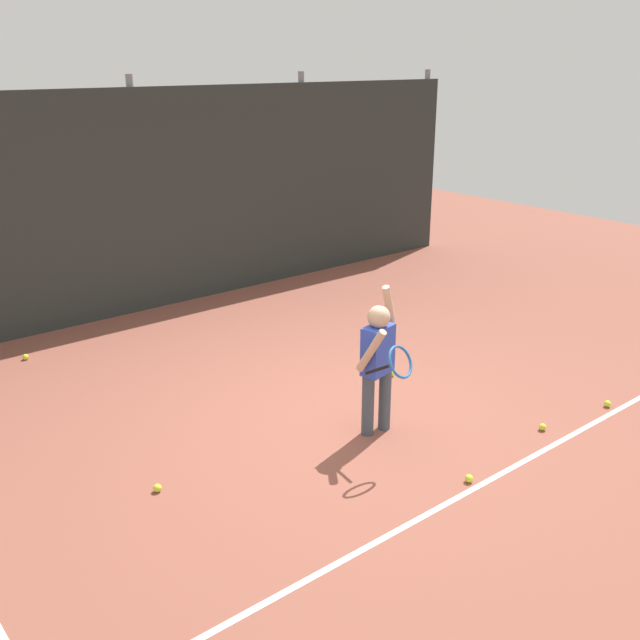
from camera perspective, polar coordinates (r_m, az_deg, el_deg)
name	(u,v)px	position (r m, az deg, el deg)	size (l,w,h in m)	color
ground_plane	(347,415)	(6.94, 2.10, -7.49)	(20.00, 20.00, 0.00)	brown
court_line_baseline	(477,487)	(6.01, 12.30, -12.70)	(9.00, 0.05, 0.00)	white
back_fence_windscreen	(142,203)	(9.72, -13.85, 8.93)	(10.96, 0.08, 2.86)	#282D2B
fence_post_2	(139,197)	(9.76, -14.04, 9.41)	(0.09, 0.09, 3.01)	slate
fence_post_3	(302,176)	(11.14, -1.43, 11.24)	(0.09, 0.09, 3.01)	slate
fence_post_4	(423,161)	(12.93, 8.15, 12.27)	(0.09, 0.09, 3.01)	slate
tennis_player	(379,358)	(6.35, 4.64, -3.03)	(0.63, 0.67, 1.35)	#3F4C59
tennis_ball_0	(26,357)	(8.78, -22.17, -2.71)	(0.07, 0.07, 0.07)	#CCE033
tennis_ball_1	(469,478)	(6.04, 11.65, -12.12)	(0.07, 0.07, 0.07)	#CCE033
tennis_ball_2	(157,488)	(5.94, -12.68, -12.78)	(0.07, 0.07, 0.07)	#CCE033
tennis_ball_3	(543,427)	(6.96, 17.12, -8.06)	(0.07, 0.07, 0.07)	#CCE033
tennis_ball_4	(608,404)	(7.61, 21.70, -6.15)	(0.07, 0.07, 0.07)	#CCE033
tennis_ball_5	(391,373)	(7.76, 5.64, -4.21)	(0.07, 0.07, 0.07)	#CCE033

